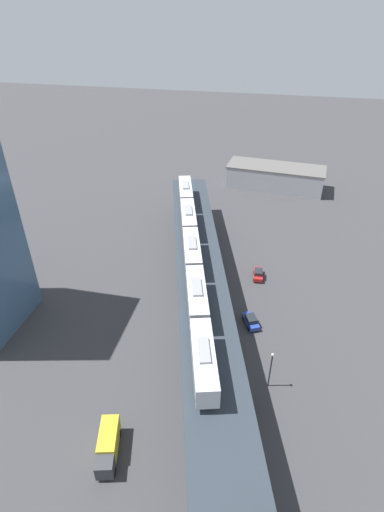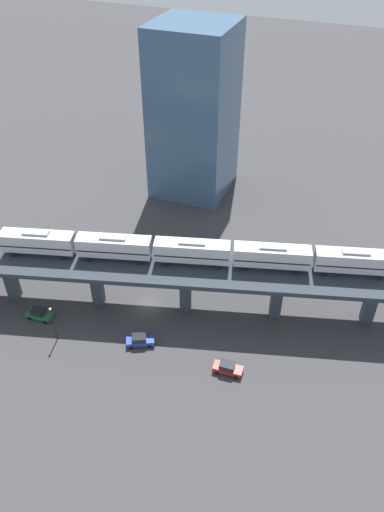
{
  "view_description": "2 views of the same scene",
  "coord_description": "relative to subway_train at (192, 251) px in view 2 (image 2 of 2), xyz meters",
  "views": [
    {
      "loc": [
        9.17,
        -51.49,
        49.89
      ],
      "look_at": [
        -3.33,
        6.8,
        10.41
      ],
      "focal_mm": 28.0,
      "sensor_mm": 36.0,
      "label": 1
    },
    {
      "loc": [
        54.65,
        29.13,
        60.25
      ],
      "look_at": [
        -3.33,
        6.8,
        10.41
      ],
      "focal_mm": 35.0,
      "sensor_mm": 36.0,
      "label": 2
    }
  ],
  "objects": [
    {
      "name": "ground_plane",
      "position": [
        3.33,
        -6.8,
        -11.45
      ],
      "size": [
        400.0,
        400.0,
        0.0
      ],
      "primitive_type": "plane",
      "color": "#38383A"
    },
    {
      "name": "elevated_viaduct",
      "position": [
        3.38,
        -6.99,
        -3.84
      ],
      "size": [
        32.59,
        90.92,
        8.91
      ],
      "color": "#283039",
      "rests_on": "ground"
    },
    {
      "name": "subway_train",
      "position": [
        0.0,
        0.0,
        0.0
      ],
      "size": [
        19.31,
        60.89,
        4.45
      ],
      "color": "silver",
      "rests_on": "elevated_viaduct"
    },
    {
      "name": "street_car_green",
      "position": [
        12.49,
        -22.41,
        -10.51
      ],
      "size": [
        2.13,
        4.49,
        1.89
      ],
      "color": "#1E6638",
      "rests_on": "ground"
    },
    {
      "name": "street_car_blue",
      "position": [
        11.68,
        -4.27,
        -10.51
      ],
      "size": [
        3.54,
        4.74,
        1.89
      ],
      "color": "#233D93",
      "rests_on": "ground"
    },
    {
      "name": "street_car_red",
      "position": [
        11.91,
        10.27,
        -10.51
      ],
      "size": [
        2.17,
        4.51,
        1.89
      ],
      "color": "#AD1E1E",
      "rests_on": "ground"
    },
    {
      "name": "delivery_truck",
      "position": [
        -4.04,
        -32.2,
        -9.69
      ],
      "size": [
        3.94,
        7.53,
        3.2
      ],
      "color": "#333338",
      "rests_on": "ground"
    },
    {
      "name": "street_lamp",
      "position": [
        15.47,
        -17.1,
        -7.34
      ],
      "size": [
        0.44,
        0.44,
        6.94
      ],
      "color": "black",
      "rests_on": "ground"
    },
    {
      "name": "office_tower",
      "position": [
        -36.57,
        -13.66,
        6.55
      ],
      "size": [
        16.0,
        16.0,
        36.0
      ],
      "color": "#3D5B7A",
      "rests_on": "ground"
    }
  ]
}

